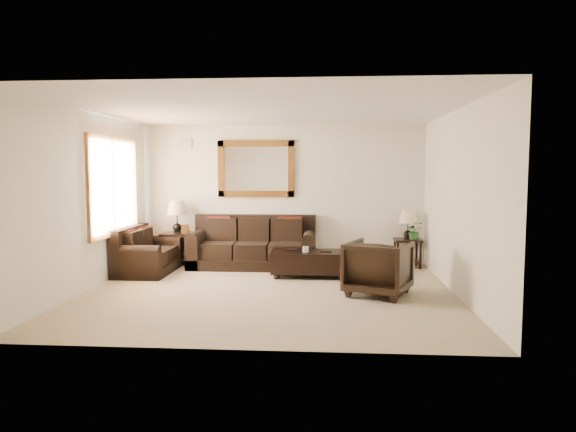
# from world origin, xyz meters

# --- Properties ---
(room) EXTENTS (5.51, 5.01, 2.71)m
(room) POSITION_xyz_m (0.00, 0.00, 1.35)
(room) COLOR tan
(room) RESTS_ON ground
(window) EXTENTS (0.07, 1.96, 1.66)m
(window) POSITION_xyz_m (-2.70, 0.90, 1.55)
(window) COLOR white
(window) RESTS_ON room
(mirror) EXTENTS (1.50, 0.06, 1.10)m
(mirror) POSITION_xyz_m (-0.51, 2.47, 1.85)
(mirror) COLOR #47250E
(mirror) RESTS_ON room
(air_vent) EXTENTS (0.25, 0.02, 0.18)m
(air_vent) POSITION_xyz_m (-1.90, 2.48, 2.35)
(air_vent) COLOR #999999
(air_vent) RESTS_ON room
(sofa) EXTENTS (2.34, 1.01, 0.96)m
(sofa) POSITION_xyz_m (-0.51, 2.04, 0.35)
(sofa) COLOR black
(sofa) RESTS_ON room
(loveseat) EXTENTS (0.86, 1.45, 0.82)m
(loveseat) POSITION_xyz_m (-2.35, 1.33, 0.30)
(loveseat) COLOR black
(loveseat) RESTS_ON room
(end_table_left) EXTENTS (0.56, 0.56, 1.24)m
(end_table_left) POSITION_xyz_m (-2.01, 2.18, 0.81)
(end_table_left) COLOR black
(end_table_left) RESTS_ON room
(end_table_right) EXTENTS (0.49, 0.49, 1.07)m
(end_table_right) POSITION_xyz_m (2.40, 2.22, 0.70)
(end_table_right) COLOR black
(end_table_right) RESTS_ON room
(coffee_table) EXTENTS (1.29, 0.71, 0.54)m
(coffee_table) POSITION_xyz_m (0.57, 1.19, 0.27)
(coffee_table) COLOR black
(coffee_table) RESTS_ON room
(armchair) EXTENTS (1.09, 1.07, 0.88)m
(armchair) POSITION_xyz_m (1.62, -0.05, 0.44)
(armchair) COLOR black
(armchair) RESTS_ON floor
(potted_plant) EXTENTS (0.31, 0.34, 0.26)m
(potted_plant) POSITION_xyz_m (2.51, 2.13, 0.66)
(potted_plant) COLOR #24551D
(potted_plant) RESTS_ON end_table_right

